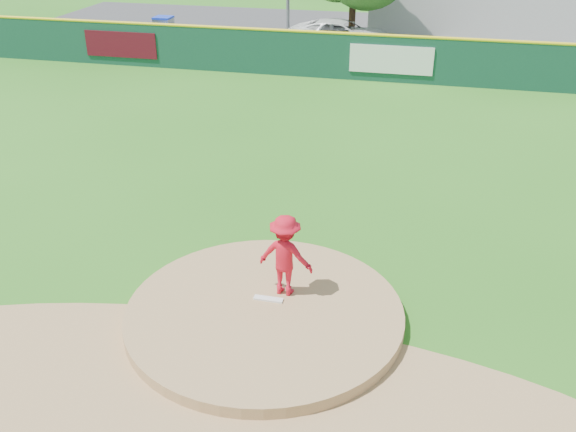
# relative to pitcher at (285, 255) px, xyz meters

# --- Properties ---
(ground) EXTENTS (120.00, 120.00, 0.00)m
(ground) POSITION_rel_pitcher_xyz_m (-0.26, -0.66, -1.12)
(ground) COLOR #286B19
(ground) RESTS_ON ground
(pitchers_mound) EXTENTS (5.50, 5.50, 0.50)m
(pitchers_mound) POSITION_rel_pitcher_xyz_m (-0.26, -0.66, -1.12)
(pitchers_mound) COLOR #9E774C
(pitchers_mound) RESTS_ON ground
(pitching_rubber) EXTENTS (0.60, 0.15, 0.04)m
(pitching_rubber) POSITION_rel_pitcher_xyz_m (-0.26, -0.36, -0.85)
(pitching_rubber) COLOR white
(pitching_rubber) RESTS_ON pitchers_mound
(infield_dirt_arc) EXTENTS (15.40, 15.40, 0.01)m
(infield_dirt_arc) POSITION_rel_pitcher_xyz_m (-0.26, -3.66, -1.11)
(infield_dirt_arc) COLOR #9E774C
(infield_dirt_arc) RESTS_ON ground
(parking_lot) EXTENTS (44.00, 16.00, 0.02)m
(parking_lot) POSITION_rel_pitcher_xyz_m (-0.26, 26.34, -1.11)
(parking_lot) COLOR #38383A
(parking_lot) RESTS_ON ground
(pitcher) EXTENTS (1.19, 0.77, 1.74)m
(pitcher) POSITION_rel_pitcher_xyz_m (0.00, 0.00, 0.00)
(pitcher) COLOR red
(pitcher) RESTS_ON pitchers_mound
(van) EXTENTS (5.68, 2.76, 1.55)m
(van) POSITION_rel_pitcher_xyz_m (-2.55, 22.71, -0.32)
(van) COLOR white
(van) RESTS_ON parking_lot
(fence_banners) EXTENTS (16.32, 0.04, 1.20)m
(fence_banners) POSITION_rel_pitcher_xyz_m (-5.86, 17.26, -0.12)
(fence_banners) COLOR #550C19
(fence_banners) RESTS_ON ground
(playground_slide) EXTENTS (0.93, 2.62, 1.45)m
(playground_slide) POSITION_rel_pitcher_xyz_m (-12.17, 22.12, -0.39)
(playground_slide) COLOR blue
(playground_slide) RESTS_ON ground
(outfield_fence) EXTENTS (40.00, 0.14, 2.07)m
(outfield_fence) POSITION_rel_pitcher_xyz_m (-0.26, 17.34, -0.03)
(outfield_fence) COLOR #133F30
(outfield_fence) RESTS_ON ground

